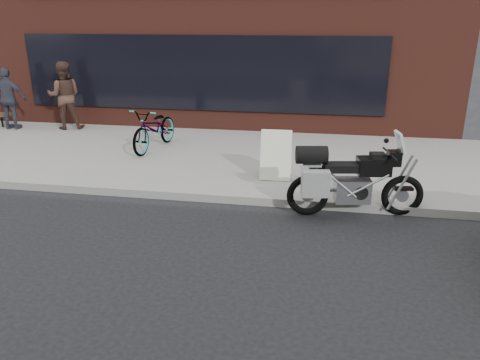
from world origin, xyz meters
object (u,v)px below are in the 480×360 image
object	(u,v)px
cafe_table	(1,115)
cafe_patron_left	(65,96)
bicycle_front	(155,128)
motorcycle	(347,180)
sandwich_sign	(276,154)
cafe_patron_right	(9,99)

from	to	relation	value
cafe_table	cafe_patron_left	xyz separation A→B (m)	(1.97, 0.13, 0.59)
bicycle_front	cafe_patron_left	distance (m)	3.61
motorcycle	sandwich_sign	size ratio (longest dim) A/B	2.38
motorcycle	sandwich_sign	xyz separation A→B (m)	(-1.31, 1.35, 0.00)
motorcycle	bicycle_front	world-z (taller)	motorcycle
bicycle_front	sandwich_sign	size ratio (longest dim) A/B	2.02
cafe_patron_left	bicycle_front	bearing A→B (deg)	131.45
cafe_patron_left	cafe_patron_right	bearing A→B (deg)	-9.61
bicycle_front	cafe_patron_right	xyz separation A→B (m)	(-4.69, 1.32, 0.34)
motorcycle	cafe_patron_right	xyz separation A→B (m)	(-9.04, 4.23, 0.38)
bicycle_front	cafe_patron_left	xyz separation A→B (m)	(-3.19, 1.63, 0.43)
motorcycle	cafe_patron_right	bearing A→B (deg)	145.28
sandwich_sign	cafe_patron_left	bearing A→B (deg)	151.14
cafe_table	cafe_patron_right	world-z (taller)	cafe_patron_right
motorcycle	cafe_table	distance (m)	10.49
motorcycle	cafe_patron_right	world-z (taller)	cafe_patron_right
bicycle_front	cafe_patron_right	bearing A→B (deg)	173.27
bicycle_front	cafe_patron_right	distance (m)	4.88
sandwich_sign	cafe_table	size ratio (longest dim) A/B	1.44
cafe_patron_left	sandwich_sign	bearing A→B (deg)	131.47
motorcycle	cafe_table	world-z (taller)	motorcycle
bicycle_front	sandwich_sign	world-z (taller)	bicycle_front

